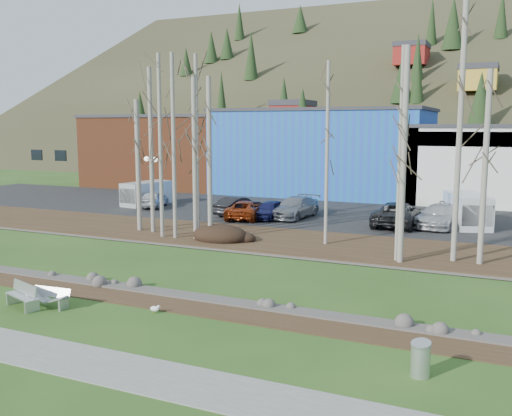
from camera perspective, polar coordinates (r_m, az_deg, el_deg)
The scene contains 40 objects.
ground at distance 20.34m, azimuth -11.16°, elevation -11.12°, with size 200.00×200.00×0.00m, color #294B1A.
footpath at distance 17.80m, azimuth -17.91°, elevation -14.18°, with size 80.00×2.00×0.04m, color slate.
dirt_strip at distance 21.98m, azimuth -7.95°, elevation -9.51°, with size 80.00×1.80×0.03m, color #382616.
near_bank_rocks at distance 22.80m, azimuth -6.59°, elevation -8.87°, with size 80.00×0.80×0.50m, color #47423D, non-canonical shape.
river at distance 26.26m, azimuth -1.96°, elevation -6.51°, with size 80.00×8.00×0.90m, color #121B32, non-canonical shape.
far_bank_rocks at distance 29.88m, azimuth 1.54°, elevation -4.69°, with size 80.00×0.80×0.46m, color #47423D, non-canonical shape.
far_bank at distance 32.77m, azimuth 3.72°, elevation -3.41°, with size 80.00×7.00×0.15m, color #382616.
parking_lot at distance 42.60m, azimuth 8.71°, elevation -0.77°, with size 80.00×14.00×0.14m, color black.
building_brick at distance 65.02m, azimuth -8.56°, elevation 5.72°, with size 16.32×12.24×7.80m.
building_blue at distance 57.27m, azimuth 6.82°, elevation 5.67°, with size 20.40×12.24×8.30m.
hillside at distance 100.76m, azimuth 18.36°, elevation 14.02°, with size 160.00×72.00×35.00m, color #312C1C, non-canonical shape.
bench_intact at distance 23.05m, azimuth -22.25°, elevation -8.11°, with size 1.84×1.06×0.89m.
bench_damaged at distance 22.74m, azimuth -19.97°, elevation -8.41°, with size 1.66×0.66×0.72m.
litter_bin at distance 16.43m, azimuth 16.13°, elevation -14.44°, with size 0.52×0.52×0.89m, color silver.
seagull at distance 21.13m, azimuth -10.07°, elevation -9.87°, with size 0.42×0.20×0.30m.
dirt_mound at distance 32.96m, azimuth -3.61°, elevation -2.62°, with size 3.37×2.38×0.66m, color black.
birch_0 at distance 35.44m, azimuth -10.43°, elevation 5.64°, with size 0.26×0.26×10.00m.
birch_1 at distance 34.78m, azimuth -5.94°, elevation 6.30°, with size 0.22×0.22×10.76m.
birch_2 at distance 36.26m, azimuth -11.71°, elevation 4.17°, with size 0.30×0.30×8.12m.
birch_3 at distance 33.27m, azimuth -8.24°, elevation 6.06°, with size 0.23×0.23×10.63m.
birch_4 at distance 32.46m, azimuth -4.67°, elevation 4.85°, with size 0.27×0.27×9.25m.
birch_5 at distance 31.48m, azimuth 7.12°, elevation 5.38°, with size 0.20×0.20×9.99m.
birch_6 at distance 28.15m, azimuth 14.20°, elevation 5.12°, with size 0.19×0.19×10.25m.
birch_7 at distance 27.82m, azimuth 14.56°, elevation 5.02°, with size 0.28×0.28×10.20m.
birch_8 at distance 28.69m, azimuth 21.92°, elevation 3.68°, with size 0.27×0.27×9.10m.
birch_9 at distance 28.80m, azimuth 19.70°, elevation 7.44°, with size 0.26×0.26×12.74m.
birch_10 at distance 32.94m, azimuth -6.16°, elevation 4.88°, with size 0.27×0.27×9.25m.
birch_11 at distance 33.76m, azimuth -9.54°, elevation 6.06°, with size 0.23×0.23×10.63m.
street_lamp at distance 43.98m, azimuth -10.46°, elevation 3.90°, with size 1.50×0.88×4.21m.
car_0 at distance 46.65m, azimuth -10.15°, elevation 0.90°, with size 1.60×3.98×1.36m, color silver.
car_1 at distance 41.90m, azimuth -1.80°, elevation 0.21°, with size 1.45×4.17×1.37m, color black.
car_2 at distance 40.30m, azimuth -0.90°, elevation -0.16°, with size 2.16×4.68×1.30m, color #9A3612.
car_3 at distance 40.84m, azimuth 3.94°, elevation 0.06°, with size 2.06×5.07×1.47m, color gray.
car_4 at distance 40.28m, azimuth 1.36°, elevation -0.17°, with size 1.53×3.80×1.29m, color #1A1C50.
car_5 at distance 39.02m, azimuth 14.12°, elevation -0.65°, with size 1.44×4.12×1.36m, color #A3A4A5.
car_6 at distance 38.58m, azimuth 13.98°, elevation -0.57°, with size 2.62×5.67×1.58m, color #262628.
car_7 at distance 38.92m, azimuth 17.80°, elevation -0.74°, with size 2.04×5.03×1.46m, color #BABABC.
car_8 at distance 38.87m, azimuth 18.44°, elevation -0.78°, with size 2.04×5.03×1.46m, color #BABABC.
van_white at distance 39.57m, azimuth 20.43°, elevation -0.25°, with size 3.49×5.21×2.11m.
van_grey at distance 48.03m, azimuth -11.06°, elevation 1.42°, with size 2.43×4.58×1.91m.
Camera 1 is at (11.28, -15.54, 6.70)m, focal length 40.00 mm.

